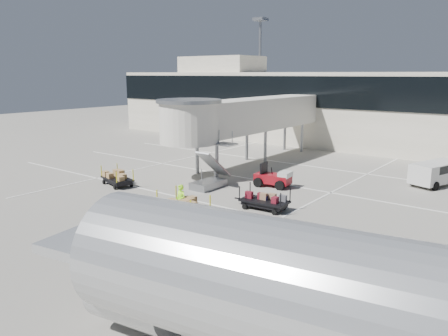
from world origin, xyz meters
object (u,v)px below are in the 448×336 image
(suitcase_cart, at_px, (265,201))
(box_cart_near, at_px, (182,208))
(minivan, at_px, (438,171))
(aircraft, at_px, (383,317))
(belt_loader, at_px, (201,130))
(ground_worker, at_px, (181,201))
(box_cart_far, at_px, (117,179))
(baggage_tug, at_px, (274,178))

(suitcase_cart, relative_size, box_cart_near, 0.91)
(minivan, distance_m, aircraft, 24.82)
(box_cart_near, xyz_separation_m, belt_loader, (-19.84, 24.99, 0.20))
(minivan, height_order, aircraft, aircraft)
(minivan, bearing_deg, box_cart_near, -100.92)
(ground_worker, relative_size, aircraft, 0.10)
(box_cart_far, distance_m, minivan, 23.02)
(ground_worker, bearing_deg, box_cart_near, -32.68)
(suitcase_cart, bearing_deg, minivan, 57.52)
(baggage_tug, xyz_separation_m, minivan, (9.07, 7.62, 0.38))
(suitcase_cart, height_order, box_cart_near, box_cart_near)
(suitcase_cart, height_order, box_cart_far, suitcase_cart)
(aircraft, bearing_deg, minivan, 89.94)
(suitcase_cart, distance_m, box_cart_near, 5.01)
(ground_worker, xyz_separation_m, belt_loader, (-19.57, 24.79, -0.11))
(aircraft, bearing_deg, suitcase_cart, 122.52)
(suitcase_cart, xyz_separation_m, box_cart_far, (-11.40, -1.66, 0.03))
(ground_worker, bearing_deg, belt_loader, 131.67)
(belt_loader, bearing_deg, aircraft, -46.64)
(aircraft, bearing_deg, baggage_tug, 118.49)
(suitcase_cart, xyz_separation_m, box_cart_near, (-2.77, -4.18, 0.13))
(baggage_tug, xyz_separation_m, ground_worker, (-0.71, -8.87, 0.31))
(baggage_tug, relative_size, aircraft, 0.15)
(suitcase_cart, distance_m, minivan, 14.22)
(box_cart_far, bearing_deg, ground_worker, -0.62)
(box_cart_near, relative_size, belt_loader, 0.86)
(minivan, height_order, belt_loader, belt_loader)
(suitcase_cart, bearing_deg, baggage_tug, 111.35)
(ground_worker, height_order, aircraft, aircraft)
(baggage_tug, height_order, aircraft, aircraft)
(belt_loader, relative_size, aircraft, 0.25)
(suitcase_cart, relative_size, belt_loader, 0.79)
(belt_loader, bearing_deg, ground_worker, -53.72)
(box_cart_far, xyz_separation_m, aircraft, (21.99, -10.30, 2.05))
(box_cart_far, height_order, minivan, minivan)
(baggage_tug, distance_m, minivan, 11.86)
(ground_worker, distance_m, minivan, 19.17)
(box_cart_far, bearing_deg, minivan, 52.90)
(baggage_tug, bearing_deg, ground_worker, -101.13)
(suitcase_cart, height_order, aircraft, aircraft)
(box_cart_near, height_order, minivan, minivan)
(ground_worker, bearing_deg, minivan, 62.71)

